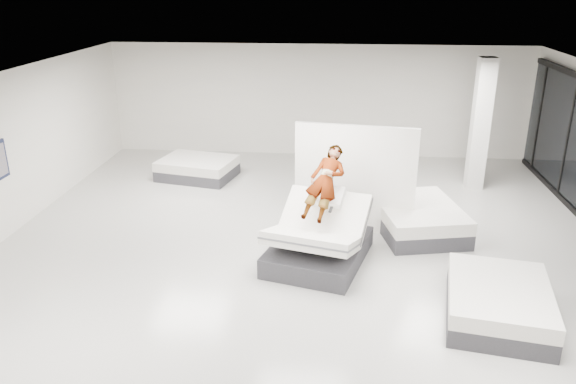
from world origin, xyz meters
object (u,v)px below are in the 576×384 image
object	(u,v)px
flat_bed_right_near	(498,303)
remote	(331,210)
column	(480,125)
person	(325,192)
hero_bed	(319,241)
flat_bed_right_far	(418,218)
flat_bed_left_far	(197,168)
divider_panel	(354,179)

from	to	relation	value
flat_bed_right_near	remote	bearing A→B (deg)	149.24
column	person	bearing A→B (deg)	-132.13
hero_bed	flat_bed_right_far	xyz separation A→B (m)	(1.97, 1.50, -0.12)
flat_bed_left_far	hero_bed	bearing A→B (deg)	-52.79
remote	flat_bed_right_far	size ratio (longest dim) A/B	0.06
remote	column	world-z (taller)	column
remote	flat_bed_left_far	bearing A→B (deg)	143.70
remote	hero_bed	bearing A→B (deg)	170.25
person	column	xyz separation A→B (m)	(3.62, 4.01, 0.36)
remote	column	bearing A→B (deg)	66.92
flat_bed_right_far	divider_panel	bearing A→B (deg)	-178.30
person	remote	xyz separation A→B (m)	(0.12, -0.40, -0.17)
flat_bed_left_far	column	world-z (taller)	column
person	divider_panel	size ratio (longest dim) A/B	0.64
person	divider_panel	xyz separation A→B (m)	(0.57, 1.16, -0.13)
flat_bed_left_far	divider_panel	bearing A→B (deg)	-36.41
divider_panel	flat_bed_left_far	bearing A→B (deg)	152.16
hero_bed	column	xyz separation A→B (m)	(3.71, 4.31, 1.19)
divider_panel	hero_bed	bearing A→B (deg)	-105.47
person	column	bearing A→B (deg)	63.32
flat_bed_right_near	flat_bed_left_far	bearing A→B (deg)	135.46
remote	flat_bed_right_far	xyz separation A→B (m)	(1.77, 1.59, -0.78)
remote	flat_bed_right_near	bearing A→B (deg)	-15.31
person	flat_bed_right_near	world-z (taller)	person
person	flat_bed_right_near	size ratio (longest dim) A/B	0.72
divider_panel	flat_bed_left_far	distance (m)	5.03
hero_bed	remote	bearing A→B (deg)	-25.20
divider_panel	flat_bed_right_near	distance (m)	3.86
person	column	size ratio (longest dim) A/B	0.49
flat_bed_right_near	column	world-z (taller)	column
remote	column	size ratio (longest dim) A/B	0.04
divider_panel	flat_bed_right_near	world-z (taller)	divider_panel
hero_bed	remote	distance (m)	0.70
hero_bed	column	bearing A→B (deg)	49.28
hero_bed	person	distance (m)	0.89
remote	divider_panel	bearing A→B (deg)	89.36
hero_bed	divider_panel	world-z (taller)	divider_panel
person	flat_bed_left_far	world-z (taller)	person
hero_bed	remote	xyz separation A→B (m)	(0.20, -0.10, 0.66)
person	remote	distance (m)	0.45
remote	flat_bed_right_near	size ratio (longest dim) A/B	0.06
flat_bed_left_far	column	bearing A→B (deg)	-0.73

